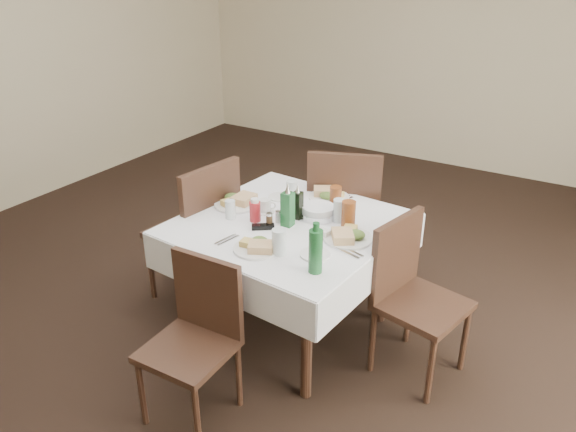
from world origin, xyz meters
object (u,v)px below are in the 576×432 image
Objects in this scene: chair_north at (344,209)px; coffee_mug at (265,207)px; dining_table at (289,236)px; water_e at (339,210)px; bread_basket at (318,212)px; oil_cruet_green at (288,208)px; ketchup_bottle at (255,211)px; chair_east at (410,287)px; chair_south at (197,329)px; oil_cruet_dark at (298,204)px; water_w at (230,209)px; water_n at (292,190)px; green_bottle at (316,250)px; water_s at (279,242)px; chair_west at (201,225)px.

chair_north reaches higher than coffee_mug.
water_e is (0.24, 0.17, 0.16)m from dining_table.
bread_basket is at bearing -81.41° from chair_north.
oil_cruet_green reaches higher than bread_basket.
chair_north is 0.83m from ketchup_bottle.
chair_east reaches higher than water_e.
chair_south is 0.86m from oil_cruet_green.
chair_east is 3.49× the size of oil_cruet_green.
oil_cruet_dark is (-0.73, 0.01, 0.33)m from chair_east.
water_w reaches higher than chair_south.
water_n is at bearing -115.95° from chair_north.
chair_north is 0.71m from coffee_mug.
water_s is at bearing 166.35° from green_bottle.
green_bottle reaches higher than oil_cruet_dark.
bread_basket is (0.78, 0.18, 0.22)m from chair_west.
water_s is (0.82, -0.32, 0.25)m from chair_west.
coffee_mug is at bearing -109.56° from chair_north.
water_e is at bearing 105.21° from green_bottle.
water_s is at bearing -21.70° from chair_west.
chair_north reaches higher than chair_south.
oil_cruet_dark reaches higher than chair_south.
water_e is 0.46m from coffee_mug.
bread_basket is 1.02× the size of oil_cruet_dark.
chair_east is (0.71, -0.61, -0.07)m from chair_north.
chair_south is at bearing -94.59° from oil_cruet_green.
oil_cruet_green is at bearing -138.19° from water_e.
coffee_mug is (-0.35, 0.39, -0.03)m from water_s.
water_s is 0.52m from coffee_mug.
oil_cruet_dark is 0.62m from green_bottle.
water_n is (-0.90, 0.23, 0.30)m from chair_east.
water_s is at bearing -64.25° from water_n.
chair_south is at bearing -106.66° from water_e.
green_bottle is at bearing -13.65° from water_s.
chair_west is 4.72× the size of oil_cruet_dark.
oil_cruet_green is (-0.73, -0.11, 0.35)m from chair_east.
ketchup_bottle is (-0.13, 0.72, 0.34)m from chair_south.
chair_north is (0.03, 0.68, -0.08)m from dining_table.
chair_west is (-0.66, -0.02, -0.09)m from dining_table.
dining_table is 9.17× the size of water_s.
dining_table is 0.23m from bread_basket.
chair_west is at bearing -178.06° from dining_table.
chair_west is at bearing 128.17° from chair_south.
ketchup_bottle is 0.13m from coffee_mug.
oil_cruet_dark is (0.34, 0.21, 0.04)m from water_w.
chair_north reaches higher than water_w.
coffee_mug is at bearing -171.73° from oil_cruet_dark.
water_e reaches higher than dining_table.
water_w is at bearing 159.26° from green_bottle.
chair_west is (-0.70, -0.71, -0.01)m from chair_north.
oil_cruet_dark reaches higher than chair_east.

